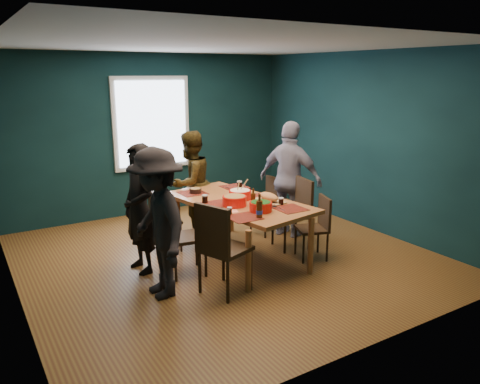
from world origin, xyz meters
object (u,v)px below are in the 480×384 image
object	(u,v)px
chair_right_near	(318,223)
person_far_left	(140,209)
chair_right_mid	(297,208)
bowl_salad	(235,200)
chair_right_far	(270,201)
person_near_left	(158,224)
person_back	(190,183)
cutting_board	(269,198)
person_right	(290,180)
bowl_herbs	(261,206)
chair_left_near	(219,243)
chair_left_mid	(178,231)
dining_table	(239,206)
bowl_dumpling	(240,194)
chair_left_far	(160,215)

from	to	relation	value
chair_right_near	person_far_left	distance (m)	2.28
chair_right_mid	bowl_salad	size ratio (longest dim) A/B	3.19
chair_right_far	person_near_left	world-z (taller)	person_near_left
person_back	cutting_board	world-z (taller)	person_back
person_right	bowl_herbs	bearing A→B (deg)	105.07
chair_right_far	bowl_salad	xyz separation A→B (m)	(-1.09, -0.77, 0.34)
chair_right_far	person_near_left	size ratio (longest dim) A/B	0.52
chair_left_near	person_back	xyz separation A→B (m)	(0.64, 2.02, 0.17)
chair_right_mid	bowl_salad	xyz separation A→B (m)	(-1.06, -0.07, 0.27)
chair_right_near	person_back	size ratio (longest dim) A/B	0.53
chair_left_mid	chair_right_near	size ratio (longest dim) A/B	1.15
chair_left_near	bowl_herbs	bearing A→B (deg)	1.44
person_near_left	bowl_salad	xyz separation A→B (m)	(1.15, 0.31, 0.02)
dining_table	person_right	size ratio (longest dim) A/B	1.27
person_far_left	bowl_herbs	xyz separation A→B (m)	(1.22, -0.79, 0.05)
chair_right_mid	bowl_dumpling	bearing A→B (deg)	178.64
chair_right_far	chair_right_mid	distance (m)	0.70
chair_left_far	chair_right_mid	xyz separation A→B (m)	(1.68, -0.87, 0.06)
chair_left_far	chair_right_near	world-z (taller)	chair_left_far
bowl_herbs	chair_right_mid	bearing A→B (deg)	25.99
chair_right_far	bowl_dumpling	bearing A→B (deg)	-156.13
chair_right_near	bowl_herbs	bearing A→B (deg)	-161.65
chair_left_near	person_near_left	bearing A→B (deg)	128.17
dining_table	chair_right_mid	distance (m)	0.91
person_right	chair_right_mid	bearing A→B (deg)	132.20
bowl_dumpling	bowl_herbs	xyz separation A→B (m)	(-0.08, -0.61, -0.00)
person_far_left	person_near_left	bearing A→B (deg)	-11.39
person_back	dining_table	bearing A→B (deg)	72.05
chair_right_near	bowl_dumpling	xyz separation A→B (m)	(-0.80, 0.63, 0.35)
chair_left_mid	chair_right_far	distance (m)	1.97
chair_left_mid	cutting_board	size ratio (longest dim) A/B	1.73
person_right	cutting_board	size ratio (longest dim) A/B	3.10
chair_right_mid	chair_right_far	bearing A→B (deg)	96.32
chair_left_mid	person_right	xyz separation A→B (m)	(2.00, 0.44, 0.30)
dining_table	chair_left_near	bearing A→B (deg)	-142.23
bowl_dumpling	chair_left_far	bearing A→B (deg)	140.12
chair_left_mid	person_back	size ratio (longest dim) A/B	0.61
chair_left_near	chair_right_far	xyz separation A→B (m)	(1.68, 1.43, -0.11)
person_far_left	person_back	xyz separation A→B (m)	(1.13, 0.94, -0.01)
dining_table	bowl_dumpling	size ratio (longest dim) A/B	7.43
bowl_herbs	cutting_board	world-z (taller)	same
chair_right_near	person_near_left	bearing A→B (deg)	-162.28
chair_left_far	person_back	bearing A→B (deg)	42.54
person_right	bowl_dumpling	distance (m)	1.06
chair_left_mid	cutting_board	bearing A→B (deg)	2.66
chair_left_mid	bowl_salad	xyz separation A→B (m)	(0.74, -0.06, 0.28)
person_near_left	person_right	bearing A→B (deg)	110.10
dining_table	chair_right_far	distance (m)	1.12
person_right	cutting_board	distance (m)	0.98
chair_left_far	dining_table	bearing A→B (deg)	-33.36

